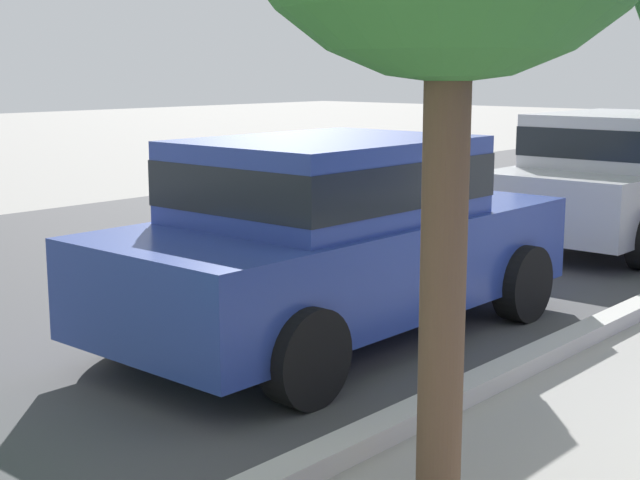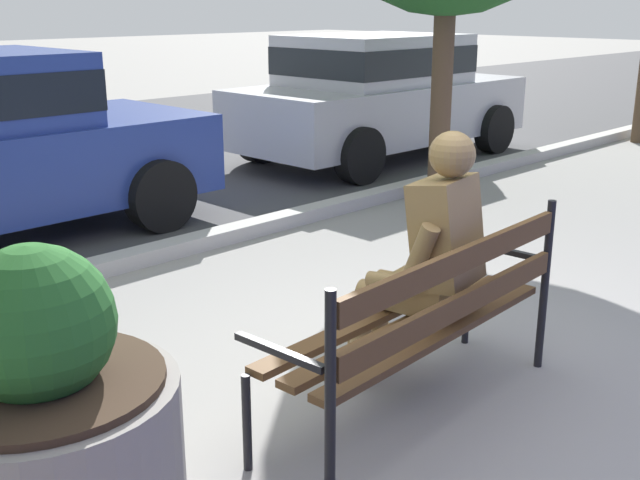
# 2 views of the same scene
# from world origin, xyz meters

# --- Properties ---
(street_surface) EXTENTS (60.00, 9.00, 0.01)m
(street_surface) POSITION_xyz_m (0.00, 7.50, 0.00)
(street_surface) COLOR #424244
(street_surface) RESTS_ON ground
(curb_stone) EXTENTS (60.00, 0.20, 0.12)m
(curb_stone) POSITION_xyz_m (0.00, 2.90, 0.06)
(curb_stone) COLOR #B2AFA8
(curb_stone) RESTS_ON ground
(parked_car_blue) EXTENTS (4.11, 1.94, 1.56)m
(parked_car_blue) POSITION_xyz_m (-0.66, 4.42, 0.84)
(parked_car_blue) COLOR navy
(parked_car_blue) RESTS_ON ground
(parked_car_silver) EXTENTS (4.11, 1.94, 1.56)m
(parked_car_silver) POSITION_xyz_m (4.63, 4.42, 0.84)
(parked_car_silver) COLOR #B7B7BC
(parked_car_silver) RESTS_ON ground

